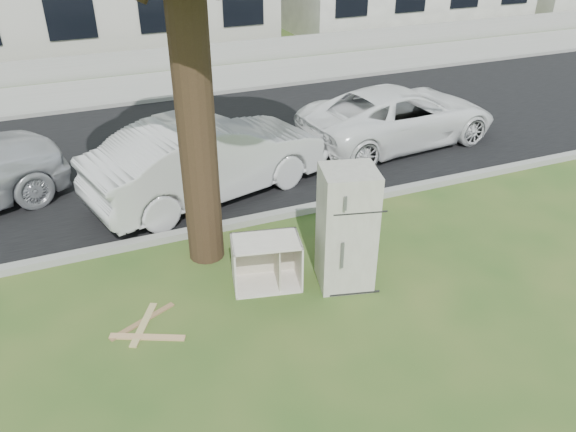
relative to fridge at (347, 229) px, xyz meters
name	(u,v)px	position (x,y,z in m)	size (l,w,h in m)	color
ground	(272,318)	(-1.25, -0.38, -0.89)	(120.00, 120.00, 0.00)	#2B4F1C
road	(174,151)	(-1.25, 5.62, -0.88)	(120.00, 7.00, 0.01)	black
kerb_near	(220,230)	(-1.25, 2.07, -0.89)	(120.00, 0.18, 0.12)	gray
kerb_far	(146,103)	(-1.25, 9.17, -0.89)	(120.00, 0.18, 0.12)	gray
sidewalk	(137,88)	(-1.25, 10.62, -0.88)	(120.00, 2.80, 0.01)	gray
low_wall	(127,63)	(-1.25, 12.22, -0.54)	(120.00, 0.15, 0.70)	gray
fridge	(347,229)	(0.00, 0.00, 0.00)	(0.73, 0.68, 1.78)	#B9B4A7
cabinet	(266,263)	(-1.05, 0.35, -0.52)	(0.95, 0.59, 0.74)	white
plank_a	(143,321)	(-2.85, 0.20, -0.88)	(0.98, 0.08, 0.02)	olive
plank_b	(147,337)	(-2.85, -0.13, -0.88)	(0.96, 0.10, 0.02)	tan
plank_c	(144,324)	(-2.85, 0.13, -0.88)	(0.86, 0.10, 0.02)	tan
car_center	(209,158)	(-1.04, 3.39, -0.15)	(1.55, 4.46, 1.47)	silver
car_right	(399,116)	(3.54, 4.25, -0.26)	(2.08, 4.52, 1.26)	white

